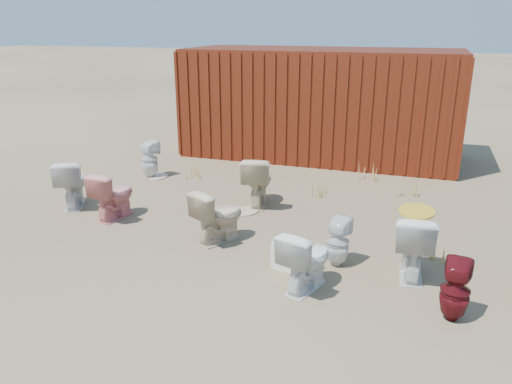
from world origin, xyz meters
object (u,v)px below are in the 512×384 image
(toilet_front_a, at_px, (72,183))
(loose_tank, at_px, (292,257))
(toilet_front_pink, at_px, (113,195))
(toilet_back_e, at_px, (338,242))
(toilet_back_a, at_px, (149,159))
(toilet_back_yellowlid, at_px, (413,244))
(toilet_front_c, at_px, (306,259))
(toilet_back_beige_left, at_px, (258,180))
(toilet_front_maroon, at_px, (455,291))
(shipping_container, at_px, (320,103))
(toilet_back_beige_right, at_px, (218,216))

(toilet_front_a, xyz_separation_m, loose_tank, (4.08, -1.05, -0.23))
(toilet_front_pink, height_order, toilet_back_e, toilet_front_pink)
(toilet_back_a, xyz_separation_m, toilet_back_yellowlid, (5.11, -2.58, 0.04))
(toilet_front_c, height_order, loose_tank, toilet_front_c)
(toilet_back_beige_left, bearing_deg, toilet_front_pink, 23.46)
(toilet_front_c, xyz_separation_m, loose_tank, (-0.27, 0.40, -0.20))
(toilet_front_maroon, height_order, toilet_back_yellowlid, toilet_back_yellowlid)
(shipping_container, height_order, toilet_back_a, shipping_container)
(toilet_front_a, bearing_deg, toilet_back_beige_left, 173.04)
(shipping_container, relative_size, toilet_front_c, 8.04)
(toilet_front_a, xyz_separation_m, toilet_front_pink, (0.96, -0.23, -0.03))
(shipping_container, relative_size, toilet_front_maroon, 8.97)
(toilet_front_maroon, height_order, loose_tank, toilet_front_maroon)
(loose_tank, bearing_deg, toilet_back_beige_left, 130.54)
(toilet_back_beige_left, bearing_deg, toilet_back_e, 122.43)
(toilet_back_beige_left, height_order, toilet_back_e, toilet_back_beige_left)
(toilet_front_maroon, xyz_separation_m, toilet_back_beige_left, (-3.04, 2.65, 0.09))
(toilet_back_e, bearing_deg, shipping_container, -62.30)
(toilet_back_beige_left, xyz_separation_m, toilet_back_yellowlid, (2.58, -1.79, -0.01))
(toilet_back_beige_left, bearing_deg, toilet_front_maroon, 128.50)
(shipping_container, distance_m, toilet_back_beige_right, 5.36)
(shipping_container, bearing_deg, toilet_back_beige_left, -94.42)
(toilet_back_beige_left, distance_m, loose_tank, 2.43)
(toilet_front_c, xyz_separation_m, toilet_back_a, (-3.96, 3.31, 0.00))
(toilet_back_beige_left, distance_m, toilet_back_yellowlid, 3.14)
(toilet_back_beige_right, bearing_deg, toilet_front_c, 176.51)
(toilet_back_a, xyz_separation_m, toilet_back_beige_left, (2.53, -0.79, 0.05))
(toilet_front_c, distance_m, toilet_back_e, 0.75)
(toilet_front_a, relative_size, toilet_back_a, 1.10)
(toilet_front_pink, xyz_separation_m, loose_tank, (3.12, -0.81, -0.21))
(toilet_front_a, bearing_deg, toilet_front_maroon, 137.93)
(shipping_container, height_order, toilet_front_maroon, shipping_container)
(toilet_front_pink, relative_size, loose_tank, 1.54)
(toilet_front_c, bearing_deg, toilet_back_a, -21.89)
(toilet_back_beige_left, distance_m, toilet_back_beige_right, 1.61)
(toilet_front_pink, xyz_separation_m, toilet_back_e, (3.63, -0.50, -0.06))
(toilet_front_pink, relative_size, toilet_back_beige_left, 0.90)
(toilet_back_yellowlid, bearing_deg, toilet_back_a, -30.46)
(toilet_back_beige_left, bearing_deg, toilet_back_yellowlid, 134.89)
(toilet_front_pink, xyz_separation_m, toilet_front_c, (3.39, -1.21, -0.01))
(toilet_front_c, bearing_deg, loose_tank, -38.04)
(toilet_front_pink, relative_size, toilet_back_a, 1.03)
(toilet_front_maroon, height_order, toilet_back_e, toilet_front_maroon)
(loose_tank, bearing_deg, toilet_front_c, -44.21)
(shipping_container, distance_m, toilet_front_maroon, 6.96)
(toilet_front_a, relative_size, toilet_back_e, 1.28)
(toilet_front_maroon, bearing_deg, shipping_container, -58.60)
(toilet_front_pink, height_order, toilet_back_beige_right, toilet_back_beige_right)
(toilet_front_a, relative_size, toilet_front_maroon, 1.23)
(toilet_front_pink, height_order, toilet_front_c, toilet_front_pink)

